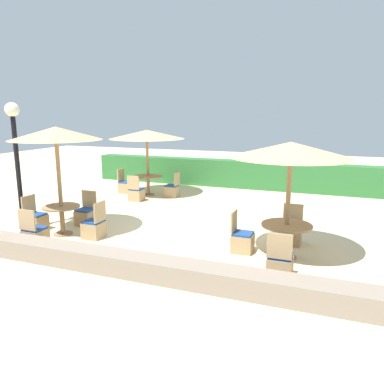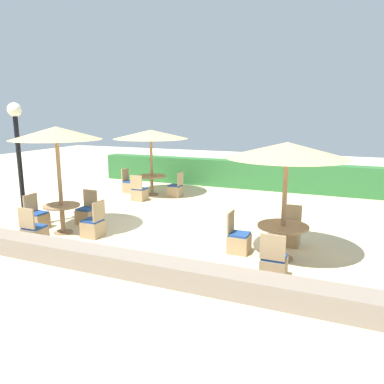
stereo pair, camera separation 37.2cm
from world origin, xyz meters
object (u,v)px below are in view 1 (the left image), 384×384
object	(u,v)px
patio_chair_front_right_south	(280,264)
patio_chair_back_left_south	(136,194)
patio_chair_front_left_south	(35,236)
patio_chair_back_left_east	(172,190)
lamp_post	(15,141)
patio_chair_front_right_west	(242,240)
parasol_front_left	(56,134)
patio_chair_front_left_north	(86,215)
parasol_back_left	(147,135)
patio_chair_front_left_east	(94,228)
parasol_front_right	(291,150)
patio_chair_back_left_west	(125,186)
round_table_back_left	(148,180)
patio_chair_front_right_north	(291,233)
round_table_front_left	(62,213)
round_table_front_right	(286,232)
patio_chair_front_left_west	(36,221)

from	to	relation	value
patio_chair_front_right_south	patio_chair_back_left_south	bearing A→B (deg)	140.84
patio_chair_front_left_south	patio_chair_back_left_east	xyz separation A→B (m)	(0.88, 5.94, 0.00)
lamp_post	patio_chair_front_right_west	size ratio (longest dim) A/B	3.57
parasol_front_left	patio_chair_back_left_south	world-z (taller)	parasol_front_left
patio_chair_front_left_north	parasol_back_left	distance (m)	4.50
patio_chair_front_left_east	patio_chair_front_left_south	xyz separation A→B (m)	(-0.94, -1.00, 0.00)
parasol_front_right	patio_chair_back_left_west	bearing A→B (deg)	145.53
round_table_back_left	patio_chair_back_left_east	distance (m)	1.03
patio_chair_front_right_south	patio_chair_front_left_south	size ratio (longest dim) A/B	1.00
parasol_back_left	patio_chair_front_right_north	bearing A→B (deg)	-32.31
parasol_front_right	round_table_front_left	distance (m)	5.83
patio_chair_front_right_west	patio_chair_front_right_north	distance (m)	1.36
patio_chair_front_left_south	patio_chair_front_right_north	bearing A→B (deg)	22.66
round_table_back_left	patio_chair_back_left_south	world-z (taller)	patio_chair_back_left_south
patio_chair_front_left_east	round_table_front_right	bearing A→B (deg)	-85.42
parasol_front_right	parasol_front_left	distance (m)	5.56
round_table_front_left	parasol_back_left	xyz separation A→B (m)	(-0.11, 4.95, 1.72)
round_table_front_right	parasol_front_left	distance (m)	5.89
patio_chair_front_right_west	round_table_back_left	distance (m)	6.52
round_table_front_left	patio_chair_back_left_south	distance (m)	3.95
parasol_front_right	round_table_back_left	bearing A→B (deg)	141.25
patio_chair_back_left_east	parasol_front_left	bearing A→B (deg)	170.12
patio_chair_front_right_north	parasol_front_left	size ratio (longest dim) A/B	0.34
patio_chair_front_right_south	round_table_back_left	xyz separation A→B (m)	(-5.68, 5.59, 0.32)
lamp_post	patio_chair_front_right_north	bearing A→B (deg)	11.54
parasol_front_right	patio_chair_back_left_south	distance (m)	6.92
patio_chair_front_left_north	parasol_back_left	world-z (taller)	parasol_back_left
round_table_front_left	patio_chair_back_left_south	size ratio (longest dim) A/B	0.98
patio_chair_front_left_west	patio_chair_back_left_east	bearing A→B (deg)	160.42
patio_chair_front_right_west	parasol_front_left	xyz separation A→B (m)	(-4.58, -0.43, 2.29)
parasol_front_left	patio_chair_front_left_east	distance (m)	2.47
patio_chair_front_left_east	patio_chair_front_right_west	bearing A→B (deg)	-84.03
patio_chair_front_right_north	patio_chair_back_left_east	xyz separation A→B (m)	(-4.69, 3.62, 0.00)
patio_chair_front_left_west	patio_chair_front_left_north	world-z (taller)	same
parasol_front_left	patio_chair_front_left_west	world-z (taller)	parasol_front_left
patio_chair_front_right_south	patio_chair_back_left_south	size ratio (longest dim) A/B	1.00
patio_chair_front_right_west	patio_chair_back_left_east	bearing A→B (deg)	-140.88
patio_chair_front_left_west	lamp_post	bearing A→B (deg)	-82.52
lamp_post	patio_chair_front_right_south	world-z (taller)	lamp_post
patio_chair_front_right_north	round_table_front_left	world-z (taller)	patio_chair_front_right_north
patio_chair_front_right_west	round_table_front_left	xyz separation A→B (m)	(-4.58, -0.43, 0.29)
patio_chair_front_left_south	patio_chair_back_left_south	size ratio (longest dim) A/B	1.00
patio_chair_front_left_east	patio_chair_back_left_east	bearing A→B (deg)	0.66
lamp_post	patio_chair_front_left_west	world-z (taller)	lamp_post
round_table_front_right	patio_chair_front_right_north	size ratio (longest dim) A/B	1.15
lamp_post	patio_chair_front_right_south	xyz separation A→B (m)	(6.85, -0.62, -2.09)
patio_chair_back_left_west	round_table_front_right	bearing A→B (deg)	55.53
patio_chair_front_right_west	round_table_front_left	distance (m)	4.61
lamp_post	patio_chair_front_left_west	bearing A→B (deg)	7.48
round_table_front_right	patio_chair_front_right_west	xyz separation A→B (m)	(-0.96, 0.01, -0.32)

